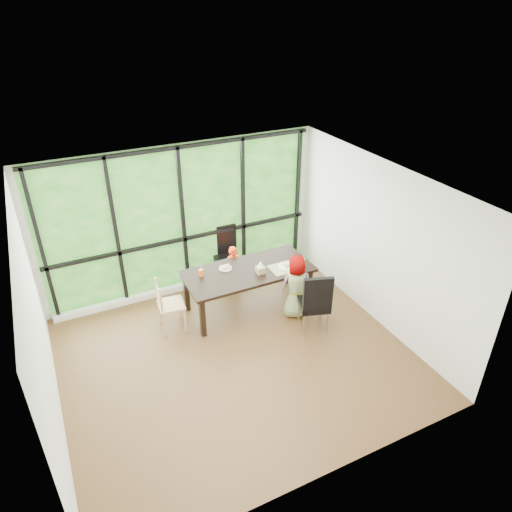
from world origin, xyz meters
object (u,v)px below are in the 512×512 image
Objects in this scene: child_toddler at (234,269)px; chair_window_leather at (226,256)px; chair_end_beech at (171,305)px; green_cup at (303,262)px; child_older at (297,286)px; chair_interior_leather at (314,300)px; plate_near at (286,266)px; plate_far at (225,268)px; dining_table at (248,289)px; tissue_box at (260,270)px; orange_cup at (201,273)px.

chair_window_leather is at bearing 94.75° from child_toddler.
chair_end_beech is 6.78× the size of green_cup.
child_older is (0.64, -1.49, 0.03)m from chair_window_leather.
chair_end_beech is (-1.36, -0.92, -0.09)m from chair_window_leather.
chair_interior_leather reaches higher than plate_near.
plate_near is (1.99, -0.22, 0.31)m from chair_end_beech.
plate_near is (0.63, -0.78, 0.31)m from child_toddler.
plate_far is 1.64× the size of green_cup.
child_toddler is at bearing 49.55° from plate_far.
tissue_box is (0.15, -0.17, 0.43)m from dining_table.
chair_interior_leather is 1.73m from child_toddler.
child_older reaches higher than orange_cup.
orange_cup is at bearing 165.17° from green_cup.
child_older is at bearing -56.28° from child_toddler.
plate_near is (-0.01, 0.36, 0.19)m from child_older.
orange_cup is at bearing -122.48° from chair_window_leather.
dining_table is 2.01× the size of chair_interior_leather.
plate_near is 2.22× the size of orange_cup.
chair_window_leather is at bearing 90.13° from dining_table.
plate_far is 0.45m from orange_cup.
green_cup is (0.90, -0.86, 0.37)m from child_toddler.
child_toddler is 4.10× the size of plate_far.
child_older is 0.46m from green_cup.
dining_table is 0.59m from child_toddler.
child_older reaches higher than chair_window_leather.
chair_end_beech is 1.01× the size of child_toddler.
chair_window_leather reaches higher than tissue_box.
dining_table is 0.76m from plate_near.
plate_far is 1.63× the size of tissue_box.
plate_far is 1.80× the size of orange_cup.
child_toddler is (0.00, 0.59, 0.07)m from dining_table.
plate_near is at bearing -90.37° from chair_end_beech.
chair_interior_leather reaches higher than child_toddler.
chair_window_leather is 4.00× the size of plate_near.
chair_window_leather is at bearing 126.76° from green_cup.
child_older reaches higher than tissue_box.
plate_near is at bearing -2.56° from tissue_box.
green_cup is (1.67, -0.44, 0.01)m from orange_cup.
chair_end_beech is at bearing -1.25° from child_older.
child_older is 9.33× the size of orange_cup.
chair_window_leather is 4.95× the size of plate_far.
green_cup is at bearing -14.83° from orange_cup.
chair_window_leather is 1.12m from orange_cup.
orange_cup is 0.98m from tissue_box.
green_cup is at bearing -87.70° from chair_interior_leather.
chair_interior_leather is 8.90× the size of orange_cup.
dining_table is 2.01× the size of chair_window_leather.
tissue_box is (-0.49, 0.38, 0.24)m from child_older.
chair_window_leather is 1.64m from chair_end_beech.
chair_interior_leather is at bearing -56.45° from tissue_box.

